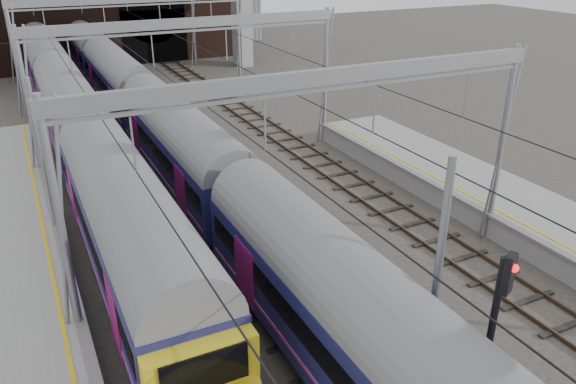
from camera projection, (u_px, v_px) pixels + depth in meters
tracks at (245, 208)px, 26.22m from camera, size 14.40×80.00×0.22m
overhead_line at (193, 45)px, 28.85m from camera, size 16.80×80.00×8.00m
retaining_wall at (115, 20)px, 55.23m from camera, size 28.00×2.75×9.00m
train_main at (145, 109)px, 33.00m from camera, size 2.64×61.12×4.60m
train_second at (56, 83)px, 38.74m from camera, size 2.77×63.99×4.77m
signal_near_centre at (494, 327)px, 12.96m from camera, size 0.41×0.48×5.29m
equip_cover_b at (377, 272)px, 21.13m from camera, size 0.84×0.67×0.09m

